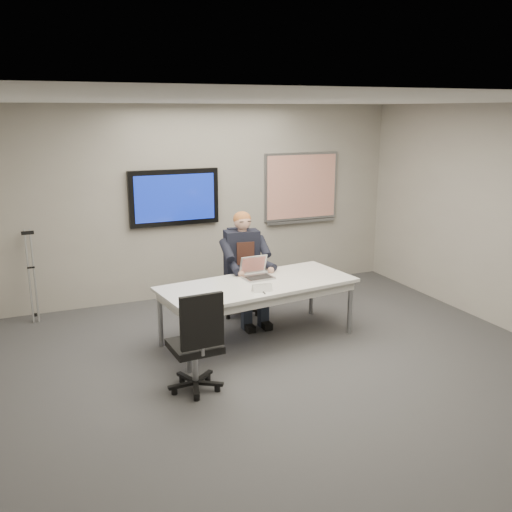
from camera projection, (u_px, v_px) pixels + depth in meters
name	position (u px, v px, depth m)	size (l,w,h in m)	color
floor	(298.00, 372.00, 6.07)	(6.00, 6.00, 0.02)	#363638
ceiling	(303.00, 100.00, 5.38)	(6.00, 6.00, 0.02)	silver
wall_back	(207.00, 202.00, 8.40)	(6.00, 0.02, 2.80)	gray
conference_table	(258.00, 289.00, 6.79)	(2.44, 1.26, 0.72)	silver
tv_display	(174.00, 197.00, 8.13)	(1.30, 0.09, 0.80)	black
whiteboard	(301.00, 188.00, 8.93)	(1.25, 0.08, 1.10)	gray
office_chair_far	(241.00, 292.00, 7.72)	(0.64, 0.64, 1.02)	black
office_chair_near	(197.00, 360.00, 5.58)	(0.53, 0.53, 1.06)	black
seated_person	(247.00, 279.00, 7.42)	(0.47, 0.81, 1.44)	#1E2432
crutch	(32.00, 274.00, 7.46)	(0.17, 0.33, 1.26)	#9EA1A5
laptop	(256.00, 272.00, 6.99)	(0.38, 0.36, 0.25)	#A7A7AA
name_tent	(262.00, 287.00, 6.45)	(0.22, 0.06, 0.09)	white
pen	(263.00, 292.00, 6.41)	(0.01, 0.01, 0.14)	black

